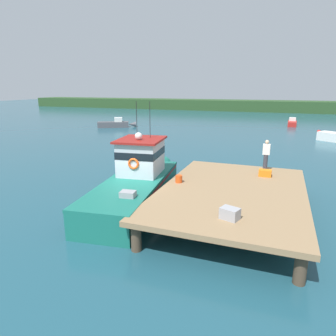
% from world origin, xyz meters
% --- Properties ---
extents(ground_plane, '(200.00, 200.00, 0.00)m').
position_xyz_m(ground_plane, '(0.00, 0.00, 0.00)').
color(ground_plane, '#1E4C5B').
extents(dock, '(6.00, 9.00, 1.20)m').
position_xyz_m(dock, '(4.80, 0.00, 1.07)').
color(dock, '#4C3D2D').
rests_on(dock, ground).
extents(main_fishing_boat, '(3.53, 9.95, 4.80)m').
position_xyz_m(main_fishing_boat, '(0.13, 0.27, 1.01)').
color(main_fishing_boat, '#196B5B').
rests_on(main_fishing_boat, ground).
extents(crate_single_by_cleat, '(0.60, 0.45, 0.32)m').
position_xyz_m(crate_single_by_cleat, '(5.99, 2.64, 1.36)').
color(crate_single_by_cleat, orange).
rests_on(crate_single_by_cleat, dock).
extents(crate_single_far, '(0.71, 0.61, 0.39)m').
position_xyz_m(crate_single_far, '(5.18, -3.03, 1.40)').
color(crate_single_far, '#9E9EA3').
rests_on(crate_single_far, dock).
extents(bait_bucket, '(0.32, 0.32, 0.34)m').
position_xyz_m(bait_bucket, '(2.31, 0.18, 1.37)').
color(bait_bucket, '#E04C19').
rests_on(bait_bucket, dock).
extents(deckhand_by_the_boat, '(0.36, 0.22, 1.63)m').
position_xyz_m(deckhand_by_the_boat, '(5.92, 3.75, 2.06)').
color(deckhand_by_the_boat, '#383842').
rests_on(deckhand_by_the_boat, dock).
extents(moored_boat_near_channel, '(1.24, 4.50, 1.14)m').
position_xyz_m(moored_boat_near_channel, '(8.05, 35.26, 0.39)').
color(moored_boat_near_channel, red).
rests_on(moored_boat_near_channel, ground).
extents(moored_boat_far_left, '(5.17, 3.39, 1.34)m').
position_xyz_m(moored_boat_far_left, '(-15.09, 24.55, 0.46)').
color(moored_boat_far_left, '#4C4C51').
rests_on(moored_boat_far_left, ground).
extents(mooring_buoy_channel_marker, '(0.44, 0.44, 0.44)m').
position_xyz_m(mooring_buoy_channel_marker, '(10.90, 27.99, 0.22)').
color(mooring_buoy_channel_marker, red).
rests_on(mooring_buoy_channel_marker, ground).
extents(far_shoreline, '(120.00, 8.00, 2.40)m').
position_xyz_m(far_shoreline, '(0.00, 62.00, 1.20)').
color(far_shoreline, '#284723').
rests_on(far_shoreline, ground).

